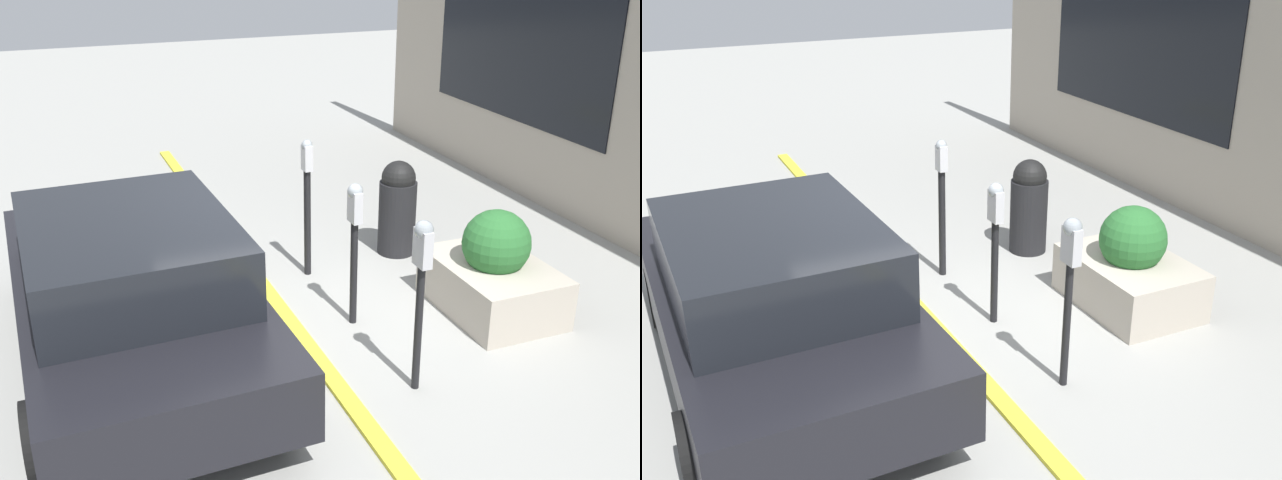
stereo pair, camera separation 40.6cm
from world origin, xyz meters
The scene contains 8 objects.
ground_plane centered at (0.00, 0.00, 0.00)m, with size 40.00×40.00×0.00m, color #999993.
curb_strip centered at (0.00, 0.08, 0.02)m, with size 13.50×0.16×0.04m.
parking_meter_nearest centered at (-1.23, -0.55, 1.09)m, with size 0.19×0.16×1.56m.
parking_meter_second centered at (0.03, -0.52, 0.99)m, with size 0.18×0.15×1.47m.
parking_meter_middle centered at (1.26, -0.50, 0.95)m, with size 0.14×0.12×1.59m.
planter_box centered at (-0.25, -1.96, 0.41)m, with size 1.40×1.00×1.10m.
parked_car_front centered at (0.06, 1.61, 0.75)m, with size 4.28×2.02×1.46m.
trash_bin centered at (1.44, -1.73, 0.58)m, with size 0.45×0.45×1.16m.
Camera 2 is at (-5.84, 2.63, 3.72)m, focal length 42.00 mm.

